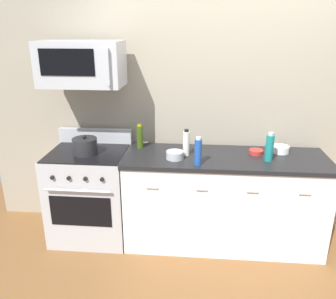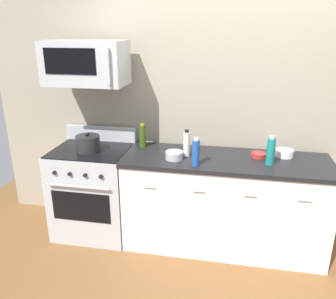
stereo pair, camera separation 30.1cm
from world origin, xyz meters
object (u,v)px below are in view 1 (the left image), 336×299
(bottle_olive_oil, at_px, (140,136))
(bottle_soda_blue, at_px, (198,152))
(bowl_steel_prep, at_px, (175,155))
(stockpot, at_px, (85,146))
(range_oven, at_px, (91,194))
(bowl_red_small, at_px, (256,152))
(bottle_sparkling_teal, at_px, (269,147))
(bottle_vinegar_white, at_px, (186,143))
(bowl_white_ceramic, at_px, (280,149))
(microwave, at_px, (82,64))

(bottle_olive_oil, xyz_separation_m, bottle_soda_blue, (0.58, -0.40, 0.00))
(bottle_olive_oil, bearing_deg, bowl_steel_prep, -36.73)
(stockpot, bearing_deg, bottle_olive_oil, 24.49)
(stockpot, bearing_deg, range_oven, 90.00)
(range_oven, relative_size, bowl_red_small, 8.00)
(bottle_olive_oil, distance_m, bottle_sparkling_teal, 1.24)
(bottle_vinegar_white, bearing_deg, bottle_soda_blue, -64.08)
(bottle_olive_oil, bearing_deg, bottle_vinegar_white, -19.94)
(bottle_sparkling_teal, bearing_deg, bowl_white_ceramic, 55.73)
(bottle_sparkling_teal, bearing_deg, bowl_red_small, 117.79)
(microwave, bearing_deg, bowl_red_small, 1.55)
(range_oven, relative_size, bowl_steel_prep, 6.63)
(bottle_soda_blue, distance_m, stockpot, 1.08)
(bottle_olive_oil, xyz_separation_m, bowl_steel_prep, (0.37, -0.27, -0.08))
(bowl_steel_prep, distance_m, bowl_white_ceramic, 1.04)
(bowl_white_ceramic, distance_m, stockpot, 1.87)
(bottle_olive_oil, height_order, bottle_soda_blue, bottle_soda_blue)
(range_oven, bearing_deg, bottle_olive_oil, 19.13)
(bowl_red_small, height_order, bowl_white_ceramic, bowl_white_ceramic)
(bottle_soda_blue, height_order, bowl_white_ceramic, bottle_soda_blue)
(bowl_steel_prep, bearing_deg, bottle_olive_oil, 143.27)
(bottle_vinegar_white, distance_m, bowl_white_ceramic, 0.92)
(bottle_vinegar_white, distance_m, bottle_sparkling_teal, 0.75)
(bowl_steel_prep, xyz_separation_m, bowl_white_ceramic, (1.00, 0.26, -0.00))
(bottle_olive_oil, relative_size, bowl_white_ceramic, 1.52)
(bowl_red_small, bearing_deg, stockpot, -174.99)
(microwave, distance_m, bowl_red_small, 1.81)
(range_oven, bearing_deg, bottle_vinegar_white, 0.05)
(range_oven, xyz_separation_m, microwave, (0.00, 0.04, 1.28))
(microwave, height_order, bottle_soda_blue, microwave)
(bowl_steel_prep, bearing_deg, range_oven, 173.06)
(microwave, bearing_deg, bowl_white_ceramic, 3.32)
(range_oven, height_order, bottle_vinegar_white, bottle_vinegar_white)
(range_oven, bearing_deg, stockpot, -90.00)
(microwave, bearing_deg, bowl_steel_prep, -9.87)
(bottle_vinegar_white, relative_size, bowl_steel_prep, 1.58)
(microwave, distance_m, bowl_white_ceramic, 2.03)
(microwave, bearing_deg, range_oven, -90.29)
(bowl_white_ceramic, bearing_deg, bottle_olive_oil, 179.27)
(bottle_olive_oil, relative_size, bottle_sparkling_teal, 0.93)
(bottle_olive_oil, height_order, stockpot, bottle_olive_oil)
(bottle_olive_oil, height_order, bowl_red_small, bottle_olive_oil)
(bowl_steel_prep, bearing_deg, bowl_red_small, 14.22)
(bottle_vinegar_white, bearing_deg, stockpot, -176.77)
(bowl_red_small, bearing_deg, bottle_vinegar_white, -172.45)
(microwave, height_order, bottle_sparkling_teal, microwave)
(range_oven, bearing_deg, bowl_steel_prep, -6.94)
(bowl_steel_prep, bearing_deg, bottle_vinegar_white, 46.84)
(bottle_olive_oil, bearing_deg, bottle_sparkling_teal, -11.34)
(bottle_sparkling_teal, height_order, bowl_steel_prep, bottle_sparkling_teal)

